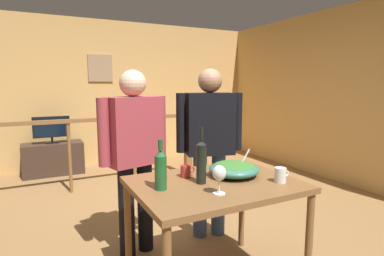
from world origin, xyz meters
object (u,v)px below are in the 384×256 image
stair_railing (112,139)px  mug_red (186,171)px  salad_bowl (234,168)px  person_standing_right (210,139)px  mug_white (281,175)px  wine_bottle_green (161,169)px  serving_table (215,194)px  tv_console (53,159)px  wine_bottle_dark (201,161)px  framed_picture (100,68)px  flat_screen_tv (51,128)px  wine_glass (219,174)px  person_standing_left (134,148)px

stair_railing → mug_red: 2.35m
salad_bowl → person_standing_right: size_ratio=0.23×
mug_white → wine_bottle_green: bearing=163.2°
serving_table → salad_bowl: 0.25m
tv_console → wine_bottle_dark: wine_bottle_dark is taller
tv_console → wine_bottle_green: bearing=-82.6°
tv_console → mug_white: 4.02m
wine_bottle_green → framed_picture: bearing=84.3°
stair_railing → mug_white: bearing=-79.2°
serving_table → person_standing_right: size_ratio=0.70×
tv_console → flat_screen_tv: (0.00, -0.03, 0.50)m
framed_picture → person_standing_right: bearing=-83.6°
wine_glass → mug_white: 0.50m
serving_table → wine_bottle_green: 0.44m
wine_bottle_dark → mug_white: 0.55m
stair_railing → flat_screen_tv: size_ratio=6.63×
mug_white → tv_console: bearing=108.2°
mug_white → person_standing_right: (-0.04, 0.90, 0.11)m
framed_picture → serving_table: bearing=-90.0°
wine_bottle_dark → wine_glass: bearing=-90.7°
mug_red → person_standing_left: person_standing_left is taller
framed_picture → mug_white: bearing=-84.5°
wine_bottle_green → person_standing_right: size_ratio=0.21×
framed_picture → mug_white: framed_picture is taller
wine_bottle_dark → mug_white: size_ratio=3.37×
wine_glass → person_standing_right: bearing=63.2°
tv_console → serving_table: 3.70m
framed_picture → salad_bowl: bearing=-87.1°
stair_railing → person_standing_right: 1.93m
wine_glass → wine_bottle_dark: bearing=89.3°
framed_picture → person_standing_left: size_ratio=0.30×
stair_railing → wine_bottle_dark: bearing=-89.2°
framed_picture → wine_bottle_green: bearing=-95.7°
serving_table → wine_glass: size_ratio=6.14×
serving_table → wine_glass: bearing=-114.8°
wine_bottle_green → person_standing_right: (0.74, 0.67, 0.03)m
stair_railing → mug_red: stair_railing is taller
mug_white → flat_screen_tv: bearing=108.3°
wine_bottle_green → mug_red: 0.32m
tv_console → mug_white: bearing=-71.8°
salad_bowl → wine_glass: (-0.29, -0.27, 0.07)m
wine_glass → wine_bottle_green: wine_bottle_green is taller
flat_screen_tv → wine_bottle_dark: (0.75, -3.52, 0.17)m
flat_screen_tv → mug_red: 3.43m
flat_screen_tv → mug_red: flat_screen_tv is taller
tv_console → salad_bowl: salad_bowl is taller
stair_railing → serving_table: 2.54m
salad_bowl → person_standing_left: person_standing_left is taller
stair_railing → tv_console: (-0.72, 1.03, -0.42)m
serving_table → person_standing_right: person_standing_right is taller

